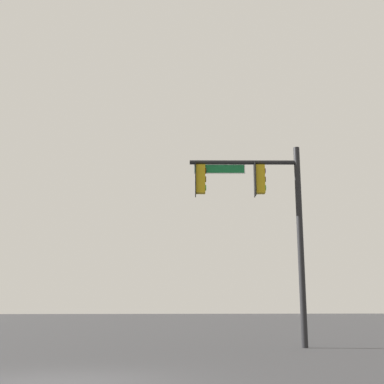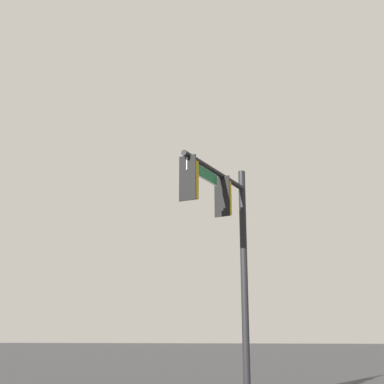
{
  "view_description": "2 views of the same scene",
  "coord_description": "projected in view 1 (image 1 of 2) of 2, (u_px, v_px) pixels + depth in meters",
  "views": [
    {
      "loc": [
        0.04,
        10.62,
        1.31
      ],
      "look_at": [
        -4.03,
        -6.73,
        5.27
      ],
      "focal_mm": 50.0,
      "sensor_mm": 36.0,
      "label": 1
    },
    {
      "loc": [
        9.01,
        -4.77,
        1.91
      ],
      "look_at": [
        -6.35,
        -8.95,
        6.27
      ],
      "focal_mm": 50.0,
      "sensor_mm": 36.0,
      "label": 2
    }
  ],
  "objects": [
    {
      "name": "ground_plane",
      "position": [
        62.0,
        383.0,
        9.82
      ],
      "size": [
        400.0,
        400.0,
        0.0
      ],
      "primitive_type": "plane",
      "color": "#38383A"
    },
    {
      "name": "signal_pole_near",
      "position": [
        263.0,
        206.0,
        20.16
      ],
      "size": [
        4.16,
        1.24,
        7.47
      ],
      "color": "black",
      "rests_on": "ground_plane"
    }
  ]
}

